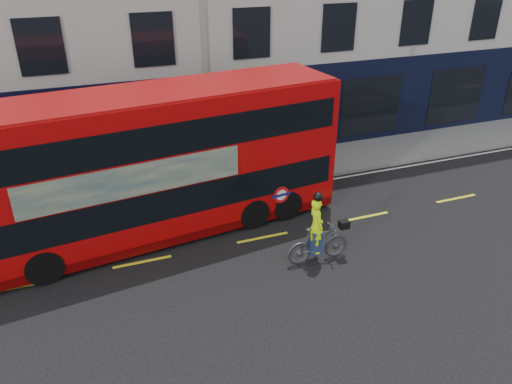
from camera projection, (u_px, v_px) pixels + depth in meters
ground at (280, 262)px, 15.44m from camera, size 120.00×120.00×0.00m
pavement at (219, 176)px, 20.83m from camera, size 60.00×3.00×0.12m
kerb at (230, 191)px, 19.58m from camera, size 60.00×0.12×0.13m
road_edge_line at (233, 196)px, 19.36m from camera, size 58.00×0.10×0.01m
lane_dashes at (263, 238)px, 16.69m from camera, size 58.00×0.12×0.01m
bus at (159, 163)px, 16.01m from camera, size 12.28×4.14×4.86m
cyclist at (318, 239)px, 15.17m from camera, size 2.03×0.65×2.38m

